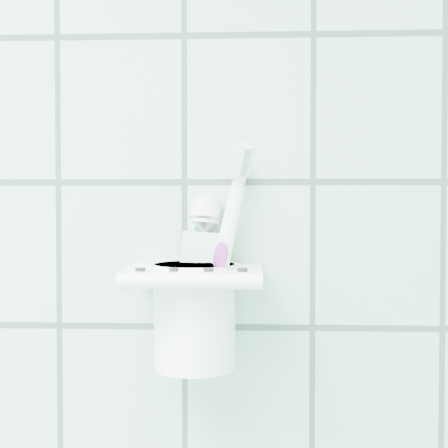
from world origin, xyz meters
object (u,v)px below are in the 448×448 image
holder_bracket (195,277)px  toothbrush_blue (196,254)px  toothbrush_orange (204,246)px  cup (195,312)px  toothbrush_pink (208,241)px  toothpaste_tube (193,265)px

holder_bracket → toothbrush_blue: 0.03m
toothbrush_orange → cup: bearing=-97.8°
toothbrush_blue → toothbrush_orange: toothbrush_orange is taller
toothbrush_pink → toothpaste_tube: size_ratio=1.39×
cup → toothbrush_blue: bearing=-80.1°
toothbrush_blue → toothpaste_tube: 0.03m
toothbrush_pink → cup: bearing=-145.6°
toothbrush_blue → toothpaste_tube: toothbrush_blue is taller
cup → toothbrush_pink: (0.01, 0.01, 0.07)m
toothbrush_pink → toothbrush_blue: size_ratio=1.11×
cup → toothpaste_tube: size_ratio=0.62×
toothbrush_pink → toothpaste_tube: bearing=-177.0°
toothbrush_blue → toothbrush_orange: size_ratio=0.95×
holder_bracket → toothbrush_blue: size_ratio=0.63×
toothbrush_pink → toothbrush_orange: toothbrush_pink is taller
cup → toothbrush_blue: (0.00, -0.01, 0.06)m
holder_bracket → cup: (-0.00, 0.00, -0.03)m
toothbrush_orange → toothpaste_tube: toothbrush_orange is taller
holder_bracket → toothbrush_orange: toothbrush_orange is taller
cup → toothbrush_orange: size_ratio=0.47×
holder_bracket → toothbrush_pink: bearing=42.3°
holder_bracket → toothbrush_blue: bearing=-79.9°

